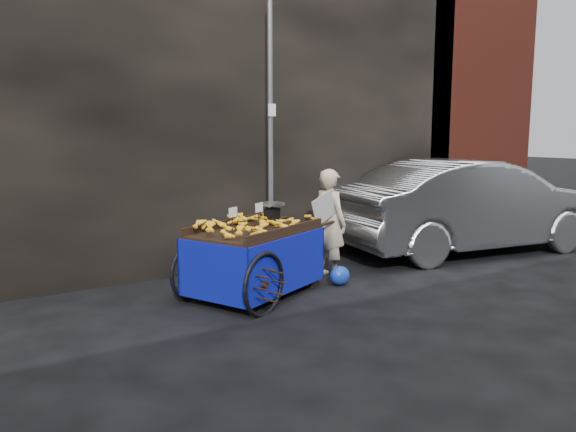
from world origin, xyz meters
TOP-DOWN VIEW (x-y plane):
  - ground at (0.00, 0.00)m, footprint 80.00×80.00m
  - building_wall at (0.39, 2.60)m, footprint 13.50×2.00m
  - street_pole at (0.30, 1.30)m, footprint 0.12×0.10m
  - banana_cart at (-0.65, 0.16)m, footprint 2.49×1.85m
  - vendor at (0.79, 0.46)m, footprint 0.74×0.62m
  - plastic_bag at (0.62, -0.01)m, footprint 0.30×0.24m
  - parked_car at (3.92, 0.52)m, footprint 5.10×2.46m

SIDE VIEW (x-z plane):
  - ground at x=0.00m, z-range 0.00..0.00m
  - plastic_bag at x=0.62m, z-range 0.00..0.27m
  - banana_cart at x=-0.65m, z-range 0.14..1.38m
  - vendor at x=0.79m, z-range 0.00..1.57m
  - parked_car at x=3.92m, z-range 0.00..1.61m
  - street_pole at x=0.30m, z-range 0.01..4.01m
  - building_wall at x=0.39m, z-range 0.00..5.00m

